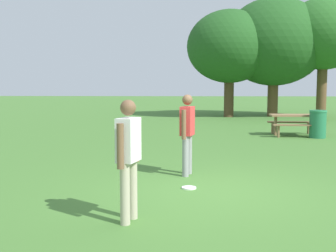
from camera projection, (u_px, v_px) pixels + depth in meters
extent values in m
plane|color=#447530|center=(214.00, 191.00, 7.16)|extent=(120.00, 120.00, 0.00)
cylinder|color=gray|center=(189.00, 154.00, 8.49)|extent=(0.13, 0.13, 0.82)
cylinder|color=gray|center=(185.00, 156.00, 8.25)|extent=(0.13, 0.13, 0.82)
cube|color=#D83838|center=(187.00, 121.00, 8.30)|extent=(0.31, 0.42, 0.58)
sphere|color=brown|center=(187.00, 100.00, 8.26)|extent=(0.21, 0.21, 0.21)
cylinder|color=brown|center=(191.00, 122.00, 8.55)|extent=(0.09, 0.09, 0.58)
cylinder|color=brown|center=(184.00, 125.00, 8.06)|extent=(0.09, 0.09, 0.58)
cylinder|color=#B7AD93|center=(125.00, 194.00, 5.40)|extent=(0.13, 0.13, 0.82)
cylinder|color=#B7AD93|center=(133.00, 189.00, 5.65)|extent=(0.13, 0.13, 0.82)
cube|color=white|center=(128.00, 140.00, 5.45)|extent=(0.31, 0.42, 0.58)
sphere|color=brown|center=(128.00, 108.00, 5.41)|extent=(0.21, 0.21, 0.21)
cylinder|color=brown|center=(120.00, 146.00, 5.21)|extent=(0.09, 0.09, 0.58)
cylinder|color=brown|center=(136.00, 141.00, 5.70)|extent=(0.09, 0.09, 0.58)
cylinder|color=white|center=(189.00, 188.00, 7.33)|extent=(0.26, 0.26, 0.03)
cube|color=olive|center=(294.00, 115.00, 14.88)|extent=(1.72, 0.81, 0.06)
cube|color=olive|center=(298.00, 125.00, 14.33)|extent=(1.71, 0.31, 0.05)
cube|color=olive|center=(291.00, 122.00, 15.49)|extent=(1.71, 0.31, 0.05)
cylinder|color=olive|center=(275.00, 126.00, 14.97)|extent=(0.11, 0.11, 0.71)
cylinder|color=olive|center=(278.00, 132.00, 14.41)|extent=(0.09, 0.09, 0.41)
cylinder|color=olive|center=(272.00, 128.00, 15.56)|extent=(0.09, 0.09, 0.41)
cylinder|color=olive|center=(313.00, 126.00, 14.87)|extent=(0.11, 0.11, 0.71)
cylinder|color=olive|center=(317.00, 132.00, 14.31)|extent=(0.09, 0.09, 0.41)
cylinder|color=olive|center=(308.00, 128.00, 15.46)|extent=(0.09, 0.09, 0.41)
cylinder|color=#237047|center=(318.00, 125.00, 14.29)|extent=(0.56, 0.56, 0.90)
cylinder|color=#2E8657|center=(318.00, 111.00, 14.24)|extent=(0.59, 0.59, 0.06)
cylinder|color=#4C3823|center=(229.00, 94.00, 23.55)|extent=(0.55, 0.55, 2.66)
ellipsoid|color=#21511E|center=(230.00, 46.00, 23.28)|extent=(4.83, 4.83, 4.10)
cylinder|color=brown|center=(273.00, 94.00, 23.95)|extent=(0.59, 0.59, 2.66)
ellipsoid|color=#21511E|center=(274.00, 42.00, 23.65)|extent=(5.87, 5.87, 4.99)
cylinder|color=brown|center=(322.00, 87.00, 23.23)|extent=(0.55, 0.55, 3.37)
ellipsoid|color=#286023|center=(324.00, 34.00, 22.93)|extent=(4.66, 4.66, 3.96)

